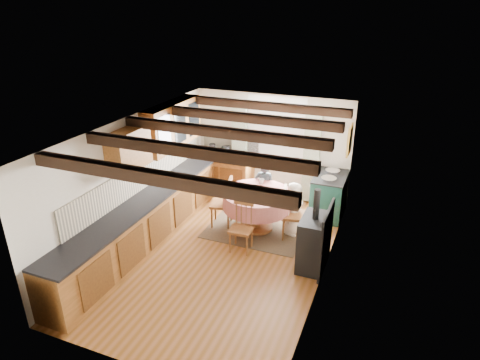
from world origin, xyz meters
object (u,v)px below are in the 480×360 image
at_px(child_far, 264,188).
at_px(cup, 262,181).
at_px(aga_range, 329,195).
at_px(chair_left, 221,202).
at_px(chair_near, 241,228).
at_px(dining_table, 257,211).
at_px(chair_right, 293,213).
at_px(child_right, 293,209).
at_px(cast_iron_stove, 314,229).

distance_m(child_far, cup, 0.36).
xyz_separation_m(aga_range, cup, (-1.27, -0.72, 0.41)).
height_order(chair_left, aga_range, chair_left).
bearing_deg(cup, chair_near, -87.91).
distance_m(dining_table, cup, 0.64).
xyz_separation_m(child_far, cup, (0.02, -0.24, 0.27)).
distance_m(dining_table, child_far, 0.71).
height_order(chair_near, chair_right, chair_right).
xyz_separation_m(chair_left, cup, (0.68, 0.53, 0.36)).
relative_size(aga_range, child_right, 0.93).
xyz_separation_m(child_right, cup, (-0.77, 0.33, 0.33)).
distance_m(dining_table, chair_right, 0.76).
bearing_deg(cup, aga_range, 29.65).
xyz_separation_m(dining_table, cup, (-0.06, 0.44, 0.46)).
bearing_deg(child_far, child_right, 140.72).
bearing_deg(chair_left, chair_right, 79.30).
distance_m(chair_near, chair_right, 1.11).
height_order(aga_range, cup, aga_range).
bearing_deg(chair_near, chair_right, 43.41).
bearing_deg(chair_right, child_right, 4.16).
relative_size(dining_table, aga_range, 1.36).
bearing_deg(chair_near, chair_left, 131.05).
relative_size(dining_table, cup, 12.75).
relative_size(chair_left, aga_range, 1.03).
xyz_separation_m(aga_range, child_right, (-0.50, -1.05, 0.08)).
distance_m(chair_left, aga_range, 2.32).
xyz_separation_m(chair_near, aga_range, (1.22, 1.99, -0.00)).
bearing_deg(dining_table, cast_iron_stove, -32.71).
height_order(dining_table, chair_near, chair_near).
height_order(chair_near, chair_left, chair_left).
bearing_deg(cast_iron_stove, aga_range, 93.13).
bearing_deg(chair_near, aga_range, 55.18).
bearing_deg(aga_range, cast_iron_stove, -86.87).
height_order(chair_right, aga_range, chair_right).
distance_m(dining_table, aga_range, 1.68).
distance_m(aga_range, cast_iron_stove, 2.03).
height_order(dining_table, chair_left, chair_left).
relative_size(dining_table, child_right, 1.26).
distance_m(chair_near, aga_range, 2.34).
distance_m(cast_iron_stove, cup, 1.89).
relative_size(cast_iron_stove, cup, 13.74).
distance_m(dining_table, chair_near, 0.83).
bearing_deg(child_right, chair_right, -147.33).
relative_size(dining_table, chair_near, 1.46).
height_order(chair_near, child_right, child_right).
distance_m(chair_left, child_right, 1.46).
xyz_separation_m(chair_near, child_right, (0.72, 0.94, 0.08)).
distance_m(chair_right, aga_range, 1.28).
bearing_deg(chair_left, dining_table, 83.91).
xyz_separation_m(aga_range, cast_iron_stove, (0.11, -2.01, 0.27)).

